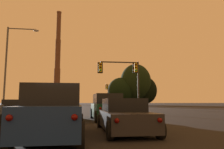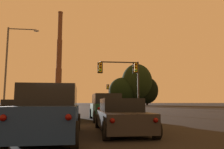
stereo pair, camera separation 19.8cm
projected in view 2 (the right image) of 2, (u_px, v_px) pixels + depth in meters
name	position (u px, v px, depth m)	size (l,w,h in m)	color
suv_right_lane_front	(106.00, 107.00, 15.58)	(2.29, 4.97, 1.86)	#0F3823
pickup_truck_center_lane_front	(61.00, 109.00, 15.69)	(2.20, 5.51, 1.82)	#0F3823
hatchback_left_lane_front	(19.00, 111.00, 14.94)	(2.02, 4.15, 1.44)	black
sedan_right_lane_second	(121.00, 116.00, 9.40)	(2.05, 4.73, 1.43)	#232328
suv_center_lane_second	(50.00, 113.00, 7.80)	(2.16, 4.93, 1.86)	navy
traffic_light_far_right	(108.00, 92.00, 53.90)	(0.78, 0.50, 5.71)	#2D2D30
traffic_light_overhead_right	(125.00, 74.00, 24.46)	(4.78, 0.50, 5.83)	#2D2D30
street_lamp	(11.00, 60.00, 24.92)	(3.57, 0.36, 9.90)	#56565B
smokestack	(59.00, 67.00, 128.39)	(5.64, 5.64, 55.71)	#523427
treeline_far_left	(123.00, 90.00, 86.91)	(10.87, 9.79, 11.04)	black
treeline_far_right	(137.00, 82.00, 88.15)	(12.43, 11.18, 16.66)	black
treeline_left_mid	(147.00, 90.00, 89.85)	(9.34, 8.41, 11.55)	black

